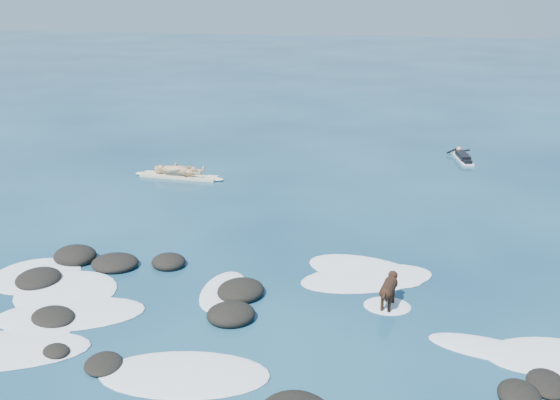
# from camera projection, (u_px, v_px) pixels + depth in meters

# --- Properties ---
(ground) EXTENTS (160.00, 160.00, 0.00)m
(ground) POSITION_uv_depth(u_px,v_px,m) (282.00, 290.00, 15.16)
(ground) COLOR #0A2642
(ground) RESTS_ON ground
(reef_rocks) EXTENTS (14.37, 6.98, 0.59)m
(reef_rocks) POSITION_uv_depth(u_px,v_px,m) (263.00, 337.00, 12.92)
(reef_rocks) COLOR black
(reef_rocks) RESTS_ON ground
(breaking_foam) EXTENTS (14.87, 7.76, 0.12)m
(breaking_foam) POSITION_uv_depth(u_px,v_px,m) (196.00, 310.00, 14.19)
(breaking_foam) COLOR white
(breaking_foam) RESTS_ON ground
(standing_surfer_rig) EXTENTS (3.63, 0.80, 2.06)m
(standing_surfer_rig) POSITION_uv_depth(u_px,v_px,m) (178.00, 157.00, 23.69)
(standing_surfer_rig) COLOR beige
(standing_surfer_rig) RESTS_ON ground
(paddling_surfer_rig) EXTENTS (1.03, 2.28, 0.39)m
(paddling_surfer_rig) POSITION_uv_depth(u_px,v_px,m) (463.00, 157.00, 26.35)
(paddling_surfer_rig) COLOR white
(paddling_surfer_rig) RESTS_ON ground
(dog) EXTENTS (0.45, 1.22, 0.78)m
(dog) POSITION_uv_depth(u_px,v_px,m) (389.00, 287.00, 14.17)
(dog) COLOR black
(dog) RESTS_ON ground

